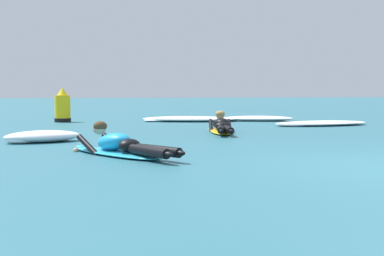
% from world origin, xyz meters
% --- Properties ---
extents(ground_plane, '(120.00, 120.00, 0.00)m').
position_xyz_m(ground_plane, '(0.00, 10.00, 0.00)').
color(ground_plane, '#2D6B7A').
extents(surfer_near, '(1.58, 2.43, 0.54)m').
position_xyz_m(surfer_near, '(-3.39, 2.01, 0.14)').
color(surfer_near, '#2DB2D1').
rests_on(surfer_near, ground).
extents(surfer_far, '(0.92, 2.55, 0.54)m').
position_xyz_m(surfer_far, '(-0.72, 6.00, 0.14)').
color(surfer_far, yellow).
rests_on(surfer_far, ground).
extents(whitewater_front, '(1.59, 1.16, 0.22)m').
position_xyz_m(whitewater_front, '(-4.62, 4.51, 0.10)').
color(whitewater_front, white).
rests_on(whitewater_front, ground).
extents(whitewater_mid_right, '(2.44, 1.52, 0.16)m').
position_xyz_m(whitewater_mid_right, '(1.74, 10.56, 0.08)').
color(whitewater_mid_right, white).
rests_on(whitewater_mid_right, ground).
extents(whitewater_back, '(3.10, 1.79, 0.16)m').
position_xyz_m(whitewater_back, '(-0.46, 10.75, 0.08)').
color(whitewater_back, white).
rests_on(whitewater_back, ground).
extents(whitewater_far_band, '(2.93, 1.41, 0.13)m').
position_xyz_m(whitewater_far_band, '(2.72, 8.01, 0.06)').
color(whitewater_far_band, white).
rests_on(whitewater_far_band, ground).
extents(channel_marker_buoy, '(0.50, 0.50, 1.06)m').
position_xyz_m(channel_marker_buoy, '(-4.33, 11.29, 0.43)').
color(channel_marker_buoy, yellow).
rests_on(channel_marker_buoy, ground).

